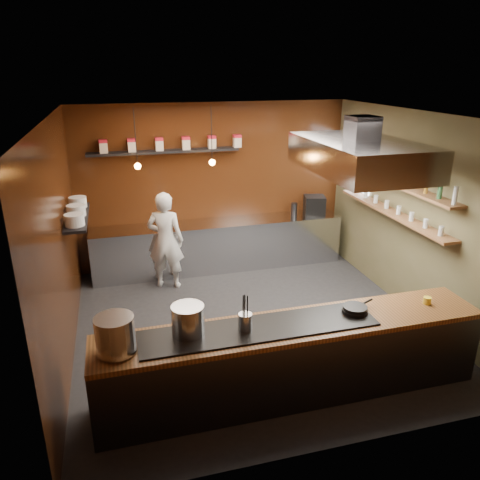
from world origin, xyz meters
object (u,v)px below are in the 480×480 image
object	(u,v)px
stockpot_large	(115,335)
stockpot_small	(188,320)
extractor_hood	(360,156)
espresso_machine	(314,206)
chef	(166,241)

from	to	relation	value
stockpot_large	stockpot_small	xyz separation A→B (m)	(0.74, 0.14, -0.03)
extractor_hood	stockpot_small	size ratio (longest dim) A/B	5.78
espresso_machine	chef	world-z (taller)	chef
stockpot_large	chef	xyz separation A→B (m)	(0.86, 3.29, -0.29)
stockpot_small	extractor_hood	bearing A→B (deg)	24.46
extractor_hood	stockpot_large	distance (m)	3.70
stockpot_small	espresso_machine	size ratio (longest dim) A/B	0.92
extractor_hood	espresso_machine	world-z (taller)	extractor_hood
stockpot_small	espresso_machine	world-z (taller)	espresso_machine
stockpot_small	chef	distance (m)	3.16
extractor_hood	stockpot_large	world-z (taller)	extractor_hood
chef	espresso_machine	bearing A→B (deg)	-150.51
extractor_hood	stockpot_small	distance (m)	3.05
extractor_hood	stockpot_small	world-z (taller)	extractor_hood
extractor_hood	chef	size ratio (longest dim) A/B	1.19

